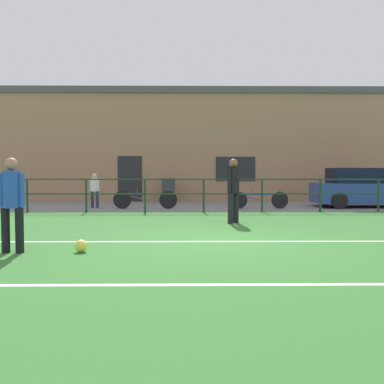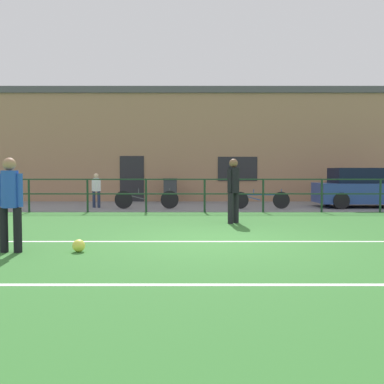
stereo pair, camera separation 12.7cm
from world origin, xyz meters
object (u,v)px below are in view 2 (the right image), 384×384
object	(u,v)px
spectator_child	(96,188)
bicycle_parked_1	(146,199)
player_striker	(10,199)
parked_car_red	(367,188)
player_goalkeeper	(233,187)
soccer_ball_match	(78,246)
trash_bin_0	(170,190)
bicycle_parked_0	(260,200)

from	to	relation	value
spectator_child	bicycle_parked_1	xyz separation A→B (m)	(1.96, -0.48, -0.39)
player_striker	parked_car_red	distance (m)	13.46
player_goalkeeper	parked_car_red	bearing A→B (deg)	-8.22
soccer_ball_match	bicycle_parked_1	world-z (taller)	bicycle_parked_1
player_striker	trash_bin_0	size ratio (longest dim) A/B	1.53
player_goalkeeper	bicycle_parked_1	bearing A→B (deg)	73.55
player_striker	spectator_child	xyz separation A→B (m)	(-0.51, 8.88, -0.17)
player_goalkeeper	player_striker	bearing A→B (deg)	174.53
bicycle_parked_1	soccer_ball_match	bearing A→B (deg)	-91.96
spectator_child	bicycle_parked_0	bearing A→B (deg)	-177.42
bicycle_parked_0	player_goalkeeper	bearing A→B (deg)	-108.43
bicycle_parked_0	trash_bin_0	size ratio (longest dim) A/B	2.01
soccer_ball_match	spectator_child	distance (m)	9.03
player_striker	bicycle_parked_0	size ratio (longest dim) A/B	0.76
player_goalkeeper	soccer_ball_match	xyz separation A→B (m)	(-3.08, -4.10, -0.88)
trash_bin_0	parked_car_red	bearing A→B (deg)	-15.95
bicycle_parked_0	bicycle_parked_1	size ratio (longest dim) A/B	0.91
parked_car_red	player_striker	bearing A→B (deg)	-137.35
bicycle_parked_1	trash_bin_0	size ratio (longest dim) A/B	2.21
bicycle_parked_1	trash_bin_0	world-z (taller)	trash_bin_0
player_goalkeeper	spectator_child	distance (m)	6.73
player_goalkeeper	soccer_ball_match	bearing A→B (deg)	-176.64
spectator_child	bicycle_parked_0	world-z (taller)	spectator_child
player_goalkeeper	bicycle_parked_0	xyz separation A→B (m)	(1.42, 4.27, -0.64)
parked_car_red	trash_bin_0	bearing A→B (deg)	164.05
bicycle_parked_0	bicycle_parked_1	bearing A→B (deg)	180.00
player_striker	soccer_ball_match	size ratio (longest dim) A/B	7.46
soccer_ball_match	bicycle_parked_1	bearing A→B (deg)	88.04
player_striker	trash_bin_0	bearing A→B (deg)	81.15
bicycle_parked_0	parked_car_red	bearing A→B (deg)	9.65
soccer_ball_match	trash_bin_0	distance (m)	11.35
spectator_child	parked_car_red	xyz separation A→B (m)	(10.41, 0.24, -0.02)
parked_car_red	bicycle_parked_1	world-z (taller)	parked_car_red
bicycle_parked_1	trash_bin_0	bearing A→B (deg)	75.92
player_goalkeeper	bicycle_parked_0	world-z (taller)	player_goalkeeper
parked_car_red	bicycle_parked_0	world-z (taller)	parked_car_red
player_goalkeeper	soccer_ball_match	world-z (taller)	player_goalkeeper
parked_car_red	player_goalkeeper	bearing A→B (deg)	-138.56
player_striker	parked_car_red	size ratio (longest dim) A/B	0.41
trash_bin_0	bicycle_parked_0	bearing A→B (deg)	-40.00
soccer_ball_match	player_goalkeeper	bearing A→B (deg)	53.03
bicycle_parked_1	trash_bin_0	xyz separation A→B (m)	(0.73, 2.93, 0.19)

